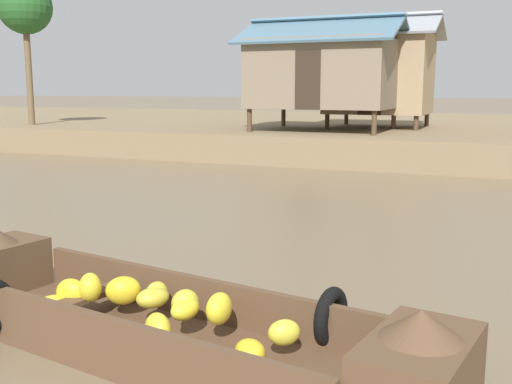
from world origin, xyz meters
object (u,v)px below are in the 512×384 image
stilt_house_left (325,72)px  palm_tree_mid (25,8)px  banana_boat (155,318)px  stilt_house_mid_left (380,72)px

stilt_house_left → palm_tree_mid: palm_tree_mid is taller
banana_boat → stilt_house_mid_left: bearing=95.8°
stilt_house_mid_left → palm_tree_mid: (-12.71, -3.80, 2.39)m
banana_boat → palm_tree_mid: bearing=135.9°
stilt_house_mid_left → palm_tree_mid: palm_tree_mid is taller
stilt_house_left → stilt_house_mid_left: stilt_house_mid_left is taller
stilt_house_mid_left → stilt_house_left: bearing=-118.7°
banana_boat → stilt_house_left: 15.92m
banana_boat → palm_tree_mid: 20.79m
palm_tree_mid → stilt_house_mid_left: bearing=16.6°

